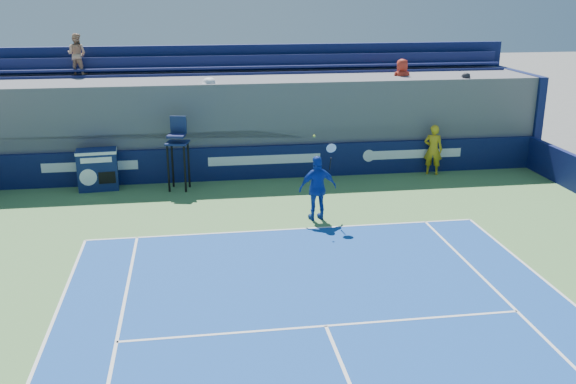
{
  "coord_description": "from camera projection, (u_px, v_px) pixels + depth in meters",
  "views": [
    {
      "loc": [
        -2.47,
        -4.85,
        6.51
      ],
      "look_at": [
        0.0,
        11.5,
        1.25
      ],
      "focal_mm": 40.0,
      "sensor_mm": 36.0,
      "label": 1
    }
  ],
  "objects": [
    {
      "name": "stadium_seating",
      "position": [
        258.0,
        117.0,
        24.38
      ],
      "size": [
        21.0,
        4.05,
        4.93
      ],
      "color": "#57575C",
      "rests_on": "ground"
    },
    {
      "name": "match_clock",
      "position": [
        98.0,
        168.0,
        21.51
      ],
      "size": [
        1.37,
        0.83,
        1.4
      ],
      "color": "#0F1D4F",
      "rests_on": "ground"
    },
    {
      "name": "back_hoarding",
      "position": [
        265.0,
        162.0,
        22.82
      ],
      "size": [
        20.4,
        0.21,
        1.2
      ],
      "color": "#0B1442",
      "rests_on": "ground"
    },
    {
      "name": "umpire_chair",
      "position": [
        178.0,
        146.0,
        21.29
      ],
      "size": [
        0.84,
        0.84,
        2.48
      ],
      "color": "black",
      "rests_on": "ground"
    },
    {
      "name": "ball_person",
      "position": [
        433.0,
        150.0,
        23.23
      ],
      "size": [
        0.79,
        0.68,
        1.84
      ],
      "primitive_type": "imported",
      "rotation": [
        0.0,
        0.0,
        2.72
      ],
      "color": "gold",
      "rests_on": "apron"
    },
    {
      "name": "tennis_player",
      "position": [
        318.0,
        188.0,
        18.62
      ],
      "size": [
        1.18,
        0.61,
        2.57
      ],
      "color": "#1437A5",
      "rests_on": "apron"
    }
  ]
}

